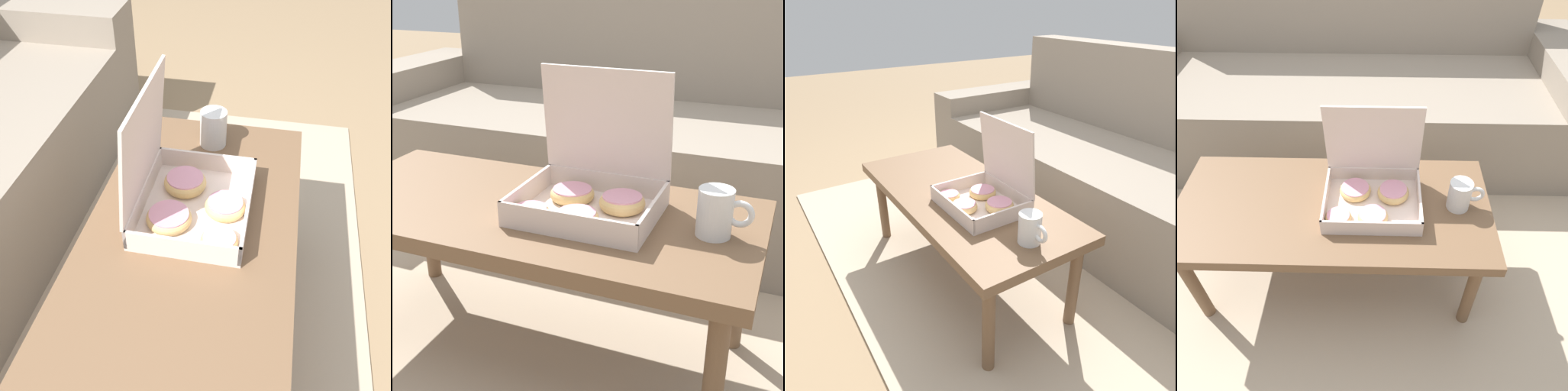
% 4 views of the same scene
% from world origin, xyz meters
% --- Properties ---
extents(ground_plane, '(12.00, 12.00, 0.00)m').
position_xyz_m(ground_plane, '(0.00, 0.00, 0.00)').
color(ground_plane, '#937756').
extents(area_rug, '(2.55, 1.92, 0.01)m').
position_xyz_m(area_rug, '(0.00, 0.30, 0.01)').
color(area_rug, tan).
rests_on(area_rug, ground_plane).
extents(coffee_table, '(1.11, 0.51, 0.43)m').
position_xyz_m(coffee_table, '(0.00, -0.14, 0.38)').
color(coffee_table, brown).
rests_on(coffee_table, ground_plane).
extents(pastry_box, '(0.33, 0.27, 0.33)m').
position_xyz_m(pastry_box, '(0.14, -0.12, 0.48)').
color(pastry_box, silver).
rests_on(pastry_box, coffee_table).
extents(coffee_mug, '(0.12, 0.08, 0.11)m').
position_xyz_m(coffee_mug, '(0.44, -0.13, 0.48)').
color(coffee_mug, white).
rests_on(coffee_mug, coffee_table).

